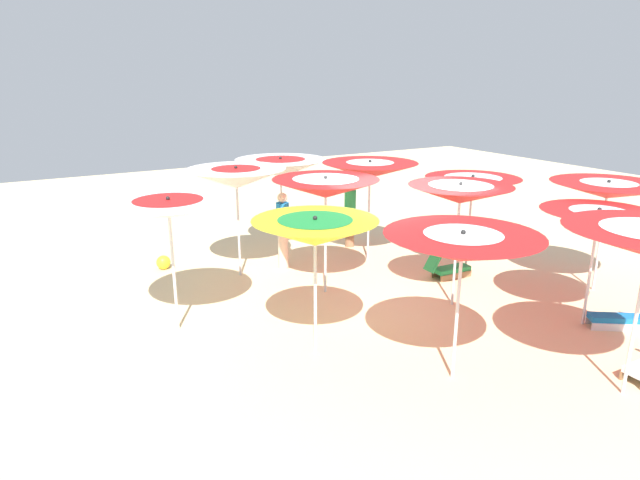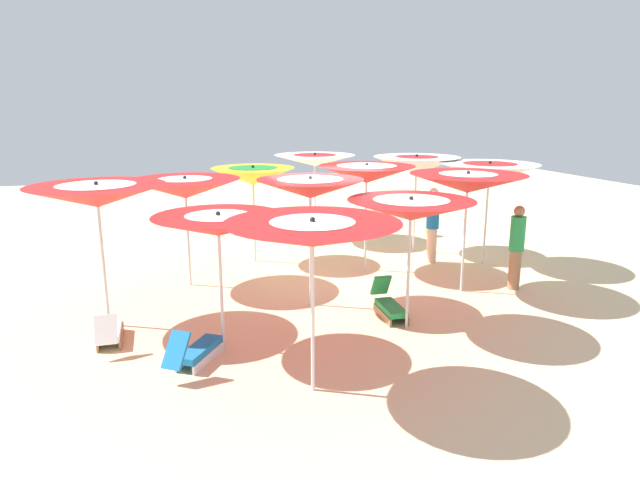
{
  "view_description": "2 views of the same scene",
  "coord_description": "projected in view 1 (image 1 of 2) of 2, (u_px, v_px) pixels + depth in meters",
  "views": [
    {
      "loc": [
        -6.54,
        -8.11,
        4.38
      ],
      "look_at": [
        -1.58,
        0.44,
        1.42
      ],
      "focal_mm": 30.96,
      "sensor_mm": 36.0,
      "label": 1
    },
    {
      "loc": [
        10.53,
        -3.56,
        3.75
      ],
      "look_at": [
        -0.47,
        -0.06,
        0.93
      ],
      "focal_mm": 31.57,
      "sensor_mm": 36.0,
      "label": 2
    }
  ],
  "objects": [
    {
      "name": "beachgoer_0",
      "position": [
        350.0,
        213.0,
        14.42
      ],
      "size": [
        0.3,
        0.3,
        1.75
      ],
      "rotation": [
        0.0,
        0.0,
        5.92
      ],
      "color": "#A3704C",
      "rests_on": "ground"
    },
    {
      "name": "lounger_1",
      "position": [
        448.0,
        269.0,
        12.36
      ],
      "size": [
        1.12,
        0.42,
        0.65
      ],
      "rotation": [
        0.0,
        0.0,
        6.22
      ],
      "color": "olive",
      "rests_on": "ground"
    },
    {
      "name": "beach_umbrella_8",
      "position": [
        281.0,
        168.0,
        13.58
      ],
      "size": [
        2.24,
        2.24,
        2.46
      ],
      "color": "silver",
      "rests_on": "ground"
    },
    {
      "name": "lounger_2",
      "position": [
        622.0,
        317.0,
        9.89
      ],
      "size": [
        1.22,
        0.98,
        0.68
      ],
      "rotation": [
        0.0,
        0.0,
        8.82
      ],
      "color": "silver",
      "rests_on": "ground"
    },
    {
      "name": "beach_umbrella_5",
      "position": [
        326.0,
        188.0,
        10.99
      ],
      "size": [
        2.15,
        2.15,
        2.47
      ],
      "color": "silver",
      "rests_on": "ground"
    },
    {
      "name": "beach_umbrella_4",
      "position": [
        236.0,
        178.0,
        11.93
      ],
      "size": [
        2.16,
        2.16,
        2.51
      ],
      "color": "silver",
      "rests_on": "ground"
    },
    {
      "name": "beach_umbrella_1",
      "position": [
        315.0,
        232.0,
        8.43
      ],
      "size": [
        1.96,
        1.96,
        2.33
      ],
      "color": "silver",
      "rests_on": "ground"
    },
    {
      "name": "beach_ball",
      "position": [
        163.0,
        262.0,
        12.92
      ],
      "size": [
        0.33,
        0.33,
        0.33
      ],
      "primitive_type": "sphere",
      "color": "yellow",
      "rests_on": "ground"
    },
    {
      "name": "ground",
      "position": [
        398.0,
        302.0,
        11.13
      ],
      "size": [
        36.97,
        36.97,
        0.04
      ],
      "primitive_type": "cube",
      "color": "beige"
    },
    {
      "name": "beach_umbrella_9",
      "position": [
        370.0,
        170.0,
        13.03
      ],
      "size": [
        2.27,
        2.27,
        2.47
      ],
      "color": "silver",
      "rests_on": "ground"
    },
    {
      "name": "beach_umbrella_6",
      "position": [
        460.0,
        194.0,
        10.33
      ],
      "size": [
        1.96,
        1.96,
        2.47
      ],
      "color": "silver",
      "rests_on": "ground"
    },
    {
      "name": "beach_umbrella_11",
      "position": [
        608.0,
        190.0,
        11.11
      ],
      "size": [
        2.25,
        2.25,
        2.37
      ],
      "color": "silver",
      "rests_on": "ground"
    },
    {
      "name": "beach_umbrella_0",
      "position": [
        169.0,
        208.0,
        9.27
      ],
      "size": [
        2.21,
        2.21,
        2.44
      ],
      "color": "silver",
      "rests_on": "ground"
    },
    {
      "name": "beach_umbrella_2",
      "position": [
        462.0,
        247.0,
        7.73
      ],
      "size": [
        2.23,
        2.23,
        2.32
      ],
      "color": "silver",
      "rests_on": "ground"
    },
    {
      "name": "beachgoer_1",
      "position": [
        283.0,
        229.0,
        12.76
      ],
      "size": [
        0.3,
        0.3,
        1.81
      ],
      "rotation": [
        0.0,
        0.0,
        3.47
      ],
      "color": "beige",
      "rests_on": "ground"
    },
    {
      "name": "beach_umbrella_10",
      "position": [
        472.0,
        185.0,
        12.16
      ],
      "size": [
        2.09,
        2.09,
        2.28
      ],
      "color": "silver",
      "rests_on": "ground"
    },
    {
      "name": "beach_umbrella_7",
      "position": [
        598.0,
        219.0,
        9.56
      ],
      "size": [
        1.96,
        1.96,
        2.19
      ],
      "color": "silver",
      "rests_on": "ground"
    }
  ]
}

